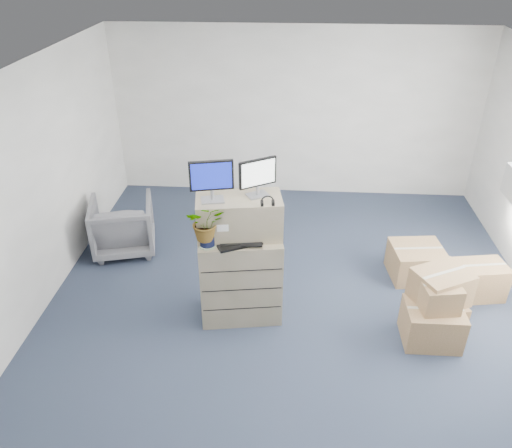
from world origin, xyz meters
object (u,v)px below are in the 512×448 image
object	(u,v)px
water_bottle	(249,225)
keyboard	(240,243)
monitor_left	(212,179)
monitor_right	(258,176)
filing_cabinet_lower	(241,276)
office_chair	(123,223)
potted_plant	(206,226)

from	to	relation	value
water_bottle	keyboard	bearing A→B (deg)	-115.27
monitor_left	keyboard	world-z (taller)	monitor_left
keyboard	water_bottle	distance (m)	0.23
monitor_right	filing_cabinet_lower	bearing A→B (deg)	179.72
keyboard	office_chair	size ratio (longest dim) A/B	0.59
filing_cabinet_lower	potted_plant	world-z (taller)	potted_plant
office_chair	keyboard	bearing A→B (deg)	127.63
monitor_right	keyboard	bearing A→B (deg)	-155.46
filing_cabinet_lower	potted_plant	distance (m)	0.87
keyboard	water_bottle	bearing A→B (deg)	39.58
potted_plant	water_bottle	bearing A→B (deg)	28.11
filing_cabinet_lower	keyboard	xyz separation A→B (m)	(0.02, -0.14, 0.55)
monitor_right	office_chair	world-z (taller)	monitor_right
keyboard	potted_plant	world-z (taller)	potted_plant
potted_plant	monitor_right	bearing A→B (deg)	30.96
monitor_left	potted_plant	bearing A→B (deg)	-119.85
monitor_right	keyboard	distance (m)	0.75
potted_plant	monitor_left	bearing A→B (deg)	72.75
monitor_left	monitor_right	bearing A→B (deg)	4.79
monitor_left	water_bottle	size ratio (longest dim) A/B	1.64
monitor_left	monitor_right	size ratio (longest dim) A/B	1.08
monitor_left	keyboard	distance (m)	0.77
monitor_right	water_bottle	size ratio (longest dim) A/B	1.52
filing_cabinet_lower	monitor_right	xyz separation A→B (m)	(0.19, 0.11, 1.23)
filing_cabinet_lower	monitor_left	world-z (taller)	monitor_left
monitor_left	water_bottle	bearing A→B (deg)	-3.09
filing_cabinet_lower	office_chair	size ratio (longest dim) A/B	1.25
filing_cabinet_lower	monitor_right	size ratio (longest dim) A/B	2.54
filing_cabinet_lower	water_bottle	distance (m)	0.68
filing_cabinet_lower	monitor_left	distance (m)	1.28
water_bottle	filing_cabinet_lower	bearing A→B (deg)	-162.49
potted_plant	office_chair	xyz separation A→B (m)	(-1.47, 1.48, -0.89)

